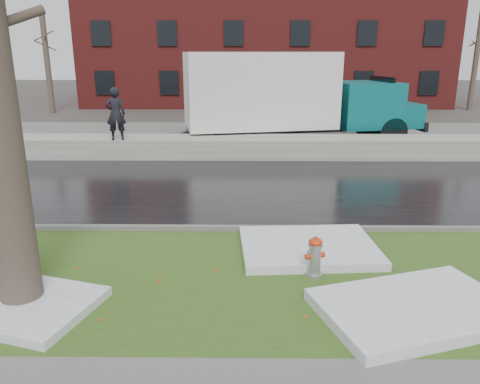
{
  "coord_description": "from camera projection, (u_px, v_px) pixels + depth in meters",
  "views": [
    {
      "loc": [
        0.58,
        -8.61,
        3.8
      ],
      "look_at": [
        0.48,
        0.73,
        1.0
      ],
      "focal_mm": 35.0,
      "sensor_mm": 36.0,
      "label": 1
    }
  ],
  "objects": [
    {
      "name": "ground",
      "position": [
        216.0,
        250.0,
        9.34
      ],
      "size": [
        120.0,
        120.0,
        0.0
      ],
      "primitive_type": "plane",
      "color": "#47423D",
      "rests_on": "ground"
    },
    {
      "name": "verge",
      "position": [
        211.0,
        278.0,
        8.14
      ],
      "size": [
        60.0,
        4.5,
        0.04
      ],
      "primitive_type": "cube",
      "color": "#304E1A",
      "rests_on": "ground"
    },
    {
      "name": "road",
      "position": [
        225.0,
        187.0,
        13.65
      ],
      "size": [
        60.0,
        7.0,
        0.03
      ],
      "primitive_type": "cube",
      "color": "black",
      "rests_on": "ground"
    },
    {
      "name": "parking_lot",
      "position": [
        233.0,
        137.0,
        21.79
      ],
      "size": [
        60.0,
        9.0,
        0.03
      ],
      "primitive_type": "cube",
      "color": "slate",
      "rests_on": "ground"
    },
    {
      "name": "curb",
      "position": [
        219.0,
        229.0,
        10.28
      ],
      "size": [
        60.0,
        0.15,
        0.14
      ],
      "primitive_type": "cube",
      "color": "slate",
      "rests_on": "ground"
    },
    {
      "name": "snowbank",
      "position": [
        230.0,
        147.0,
        17.57
      ],
      "size": [
        60.0,
        1.6,
        0.75
      ],
      "primitive_type": "cube",
      "color": "#BAB4AA",
      "rests_on": "ground"
    },
    {
      "name": "brick_building",
      "position": [
        264.0,
        36.0,
        36.62
      ],
      "size": [
        26.0,
        12.0,
        10.0
      ],
      "primitive_type": "cube",
      "color": "maroon",
      "rests_on": "ground"
    },
    {
      "name": "bg_tree_left",
      "position": [
        47.0,
        60.0,
        29.58
      ],
      "size": [
        1.4,
        1.62,
        6.5
      ],
      "color": "brown",
      "rests_on": "ground"
    },
    {
      "name": "bg_tree_center",
      "position": [
        153.0,
        59.0,
        33.35
      ],
      "size": [
        1.4,
        1.62,
        6.5
      ],
      "color": "brown",
      "rests_on": "ground"
    },
    {
      "name": "bg_tree_right",
      "position": [
        476.0,
        60.0,
        31.21
      ],
      "size": [
        1.4,
        1.62,
        6.5
      ],
      "color": "brown",
      "rests_on": "ground"
    },
    {
      "name": "fire_hydrant",
      "position": [
        315.0,
        255.0,
        8.08
      ],
      "size": [
        0.37,
        0.34,
        0.74
      ],
      "rotation": [
        0.0,
        0.0,
        0.35
      ],
      "color": "#929699",
      "rests_on": "verge"
    },
    {
      "name": "box_truck",
      "position": [
        288.0,
        97.0,
        19.32
      ],
      "size": [
        11.58,
        4.52,
        3.82
      ],
      "rotation": [
        0.0,
        0.0,
        0.2
      ],
      "color": "black",
      "rests_on": "ground"
    },
    {
      "name": "worker",
      "position": [
        116.0,
        114.0,
        16.66
      ],
      "size": [
        0.77,
        0.6,
        1.88
      ],
      "primitive_type": "imported",
      "rotation": [
        0.0,
        0.0,
        3.38
      ],
      "color": "black",
      "rests_on": "snowbank"
    },
    {
      "name": "snow_patch_near",
      "position": [
        308.0,
        247.0,
        9.19
      ],
      "size": [
        2.73,
        2.17,
        0.16
      ],
      "primitive_type": "cube",
      "rotation": [
        0.0,
        0.0,
        0.07
      ],
      "color": "white",
      "rests_on": "verge"
    },
    {
      "name": "snow_patch_far",
      "position": [
        20.0,
        304.0,
        7.12
      ],
      "size": [
        2.57,
        2.17,
        0.14
      ],
      "primitive_type": "cube",
      "rotation": [
        0.0,
        0.0,
        -0.29
      ],
      "color": "white",
      "rests_on": "verge"
    },
    {
      "name": "snow_patch_side",
      "position": [
        415.0,
        308.0,
        6.97
      ],
      "size": [
        3.22,
        2.57,
        0.18
      ],
      "primitive_type": "cube",
      "rotation": [
        0.0,
        0.0,
        0.31
      ],
      "color": "white",
      "rests_on": "verge"
    }
  ]
}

